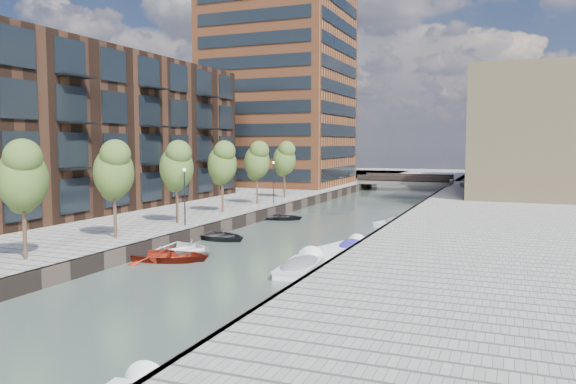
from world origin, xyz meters
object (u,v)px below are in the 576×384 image
Objects in this scene: motorboat_1 at (302,266)px; sloop_4 at (278,219)px; tree_1 at (22,175)px; sloop_2 at (168,261)px; tree_4 at (222,162)px; tree_5 at (257,160)px; sloop_3 at (184,253)px; tree_2 at (114,169)px; motorboat_2 at (340,251)px; motorboat_4 at (397,223)px; car at (469,183)px; tree_6 at (284,158)px; motorboat_3 at (356,246)px; sloop_1 at (217,239)px; tree_3 at (176,165)px; bridge at (406,181)px.

sloop_4 is at bearing 116.47° from motorboat_1.
sloop_4 is at bearing 82.24° from tree_1.
motorboat_1 is at bearing -97.31° from sloop_2.
tree_4 is 7.00m from tree_5.
tree_5 is 1.15× the size of sloop_3.
sloop_2 is at bearing -8.91° from tree_2.
motorboat_2 reaches higher than motorboat_4.
car is (13.35, 49.89, 1.66)m from sloop_2.
motorboat_1 is at bearing 0.11° from tree_2.
tree_1 is at bearing -150.63° from motorboat_1.
tree_1 reaches higher than car.
motorboat_4 is (9.71, 19.61, 0.18)m from sloop_2.
sloop_4 is (3.43, -9.80, -5.31)m from tree_6.
sloop_4 is 16.02m from motorboat_2.
motorboat_3 reaches higher than motorboat_4.
sloop_1 is 1.08× the size of sloop_4.
motorboat_1 is at bearing -94.75° from motorboat_4.
sloop_1 is 1.00× the size of motorboat_3.
motorboat_2 is (13.06, -8.61, -5.21)m from tree_4.
tree_4 is 1.15× the size of sloop_3.
car is (14.23, 42.38, 1.66)m from sloop_1.
tree_3 is 1.54× the size of car.
tree_1 is 20.19m from motorboat_3.
tree_5 is 1.23× the size of sloop_1.
tree_5 is 20.56m from sloop_3.
motorboat_3 is (13.69, -7.08, -5.12)m from tree_4.
tree_5 is at bearing 27.54° from sloop_1.
car is (17.69, 21.21, -3.65)m from tree_6.
bridge is 2.18× the size of tree_2.
motorboat_3 is at bearing -143.59° from sloop_4.
tree_5 and tree_6 have the same top height.
motorboat_1 is at bearing -48.23° from tree_4.
sloop_3 is at bearing -78.44° from tree_5.
sloop_3 is at bearing -81.44° from tree_6.
tree_4 is 15.75m from motorboat_4.
bridge is 2.76× the size of motorboat_4.
tree_4 is at bearing 4.21° from sloop_2.
motorboat_3 is (13.69, -21.08, -5.12)m from tree_6.
motorboat_4 is (10.59, 12.10, 0.18)m from sloop_1.
tree_1 is 1.33× the size of sloop_4.
motorboat_2 is (9.60, -1.44, 0.10)m from sloop_1.
tree_3 is at bearing 17.21° from sloop_2.
tree_4 is at bearing 146.60° from motorboat_2.
sloop_1 is (3.46, -7.17, -5.31)m from tree_4.
tree_6 is (0.00, 21.00, 0.00)m from tree_3.
tree_6 is at bearing 90.00° from tree_4.
bridge reaches higher than sloop_3.
sloop_2 reaches higher than sloop_4.
sloop_2 is 0.92× the size of motorboat_2.
tree_2 is at bearing -90.00° from tree_3.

